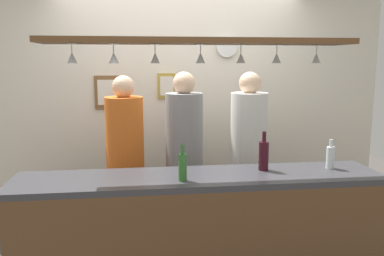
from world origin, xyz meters
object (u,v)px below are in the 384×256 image
at_px(picture_frame_crest, 167,86).
at_px(person_middle_grey_shirt, 184,146).
at_px(bottle_wine_dark_red, 264,155).
at_px(wall_clock, 227,47).
at_px(person_right_white_patterned_shirt, 248,145).
at_px(bottle_beer_green_import, 183,166).
at_px(picture_frame_caricature, 107,92).
at_px(person_left_orange_shirt, 125,150).
at_px(bottle_soda_clear, 330,157).

bearing_deg(picture_frame_crest, person_middle_grey_shirt, -79.72).
xyz_separation_m(bottle_wine_dark_red, wall_clock, (-0.01, 1.32, 0.85)).
bearing_deg(picture_frame_crest, person_right_white_patterned_shirt, -41.30).
bearing_deg(bottle_beer_green_import, picture_frame_caricature, 112.06).
distance_m(bottle_beer_green_import, picture_frame_caricature, 1.69).
bearing_deg(picture_frame_caricature, person_left_orange_shirt, -73.40).
relative_size(person_right_white_patterned_shirt, bottle_soda_clear, 7.47).
relative_size(person_left_orange_shirt, bottle_soda_clear, 7.35).
height_order(person_right_white_patterned_shirt, picture_frame_crest, person_right_white_patterned_shirt).
bearing_deg(picture_frame_caricature, person_middle_grey_shirt, -41.11).
distance_m(person_right_white_patterned_shirt, bottle_soda_clear, 0.85).
relative_size(bottle_wine_dark_red, bottle_soda_clear, 1.30).
xyz_separation_m(bottle_soda_clear, bottle_beer_green_import, (-1.17, -0.18, 0.01)).
height_order(person_left_orange_shirt, person_middle_grey_shirt, person_middle_grey_shirt).
height_order(person_middle_grey_shirt, bottle_wine_dark_red, person_middle_grey_shirt).
relative_size(person_left_orange_shirt, person_middle_grey_shirt, 0.98).
bearing_deg(bottle_beer_green_import, picture_frame_crest, 90.23).
bearing_deg(bottle_wine_dark_red, person_middle_grey_shirt, 127.66).
xyz_separation_m(bottle_soda_clear, picture_frame_caricature, (-1.79, 1.34, 0.41)).
bearing_deg(bottle_wine_dark_red, wall_clock, 90.56).
xyz_separation_m(person_middle_grey_shirt, person_right_white_patterned_shirt, (0.61, 0.00, -0.00)).
height_order(person_left_orange_shirt, person_right_white_patterned_shirt, person_right_white_patterned_shirt).
distance_m(bottle_wine_dark_red, picture_frame_crest, 1.54).
distance_m(person_middle_grey_shirt, bottle_wine_dark_red, 0.88).
height_order(bottle_soda_clear, wall_clock, wall_clock).
bearing_deg(wall_clock, picture_frame_caricature, 179.71).
relative_size(bottle_soda_clear, wall_clock, 1.05).
relative_size(person_left_orange_shirt, bottle_wine_dark_red, 5.63).
bearing_deg(picture_frame_caricature, picture_frame_crest, 0.00).
relative_size(bottle_beer_green_import, wall_clock, 1.18).
height_order(person_middle_grey_shirt, bottle_beer_green_import, person_middle_grey_shirt).
height_order(bottle_soda_clear, picture_frame_crest, picture_frame_crest).
xyz_separation_m(person_right_white_patterned_shirt, bottle_beer_green_import, (-0.71, -0.89, 0.05)).
bearing_deg(bottle_beer_green_import, person_left_orange_shirt, 115.72).
relative_size(person_left_orange_shirt, wall_clock, 7.68).
bearing_deg(wall_clock, person_right_white_patterned_shirt, -82.31).
xyz_separation_m(person_right_white_patterned_shirt, wall_clock, (-0.08, 0.63, 0.92)).
distance_m(bottle_soda_clear, picture_frame_crest, 1.85).
bearing_deg(person_left_orange_shirt, person_right_white_patterned_shirt, 0.00).
bearing_deg(person_middle_grey_shirt, person_right_white_patterned_shirt, 0.00).
height_order(bottle_beer_green_import, wall_clock, wall_clock).
xyz_separation_m(person_middle_grey_shirt, picture_frame_caricature, (-0.73, 0.63, 0.46)).
bearing_deg(person_middle_grey_shirt, wall_clock, 50.27).
height_order(person_middle_grey_shirt, picture_frame_crest, person_middle_grey_shirt).
xyz_separation_m(person_left_orange_shirt, person_right_white_patterned_shirt, (1.14, 0.00, 0.02)).
bearing_deg(picture_frame_caricature, person_right_white_patterned_shirt, -25.43).
relative_size(person_middle_grey_shirt, bottle_beer_green_import, 6.62).
relative_size(bottle_wine_dark_red, picture_frame_caricature, 0.88).
height_order(person_left_orange_shirt, picture_frame_caricature, person_left_orange_shirt).
bearing_deg(wall_clock, person_left_orange_shirt, -149.35).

